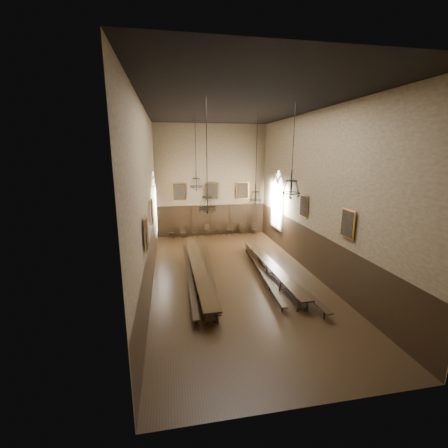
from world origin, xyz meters
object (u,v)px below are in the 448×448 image
object	(u,v)px
chair_0	(171,235)
chair_1	(183,234)
chair_7	(254,231)
chandelier_front_right	(291,187)
bench_right_outer	(278,270)
bench_right_inner	(260,270)
chair_3	(208,232)
bench_left_outer	(189,275)
chair_6	(242,231)
chandelier_back_right	(256,194)
table_left	(198,271)
chair_4	(218,232)
chandelier_front_left	(207,200)
table_right	(270,269)
chandelier_back_left	(196,181)
chair_2	(195,234)
chair_5	(230,231)
bench_left_inner	(210,273)

from	to	relation	value
chair_0	chair_1	world-z (taller)	chair_0
chair_7	chandelier_front_right	size ratio (longest dim) A/B	0.21
bench_right_outer	bench_right_inner	bearing A→B (deg)	166.03
chair_1	chair_3	size ratio (longest dim) A/B	0.86
bench_left_outer	chandelier_front_right	xyz separation A→B (m)	(4.72, -2.16, 4.95)
chair_6	chandelier_front_right	world-z (taller)	chandelier_front_right
bench_left_outer	bench_right_outer	distance (m)	5.00
chandelier_back_right	table_left	bearing A→B (deg)	-154.25
chair_4	chandelier_front_left	world-z (taller)	chandelier_front_left
table_right	chandelier_front_right	xyz separation A→B (m)	(0.16, -1.99, 4.87)
bench_right_outer	chair_4	size ratio (longest dim) A/B	11.17
table_left	chair_3	world-z (taller)	chair_3
chandelier_back_left	chandelier_front_right	distance (m)	6.10
bench_right_outer	chair_2	world-z (taller)	chair_2
table_left	table_right	size ratio (longest dim) A/B	1.16
table_left	chair_2	distance (m)	8.26
chair_3	chair_6	size ratio (longest dim) A/B	1.04
chair_2	chair_6	distance (m)	4.01
chair_0	bench_right_inner	bearing A→B (deg)	-54.01
chair_5	chandelier_front_left	bearing A→B (deg)	-91.34
chair_1	chair_5	bearing A→B (deg)	-18.98
table_left	chair_5	xyz separation A→B (m)	(3.50, 8.31, -0.10)
chair_0	chandelier_front_right	bearing A→B (deg)	-56.28
bench_left_outer	chair_6	size ratio (longest dim) A/B	9.75
bench_left_outer	chair_6	distance (m)	9.90
chair_6	chandelier_back_right	size ratio (longest dim) A/B	0.19
chandelier_back_right	chandelier_front_left	world-z (taller)	same
chair_0	chair_6	world-z (taller)	chair_6
chair_4	chandelier_front_left	distance (m)	12.10
chair_7	table_right	bearing A→B (deg)	-90.06
table_left	bench_right_outer	distance (m)	4.53
bench_left_inner	chandelier_back_left	world-z (taller)	chandelier_back_left
chair_1	chair_3	distance (m)	2.01
bench_right_inner	chandelier_front_left	bearing A→B (deg)	-142.80
table_left	chandelier_front_left	distance (m)	5.15
table_left	bench_right_outer	size ratio (longest dim) A/B	1.01
chair_5	chandelier_front_right	world-z (taller)	chandelier_front_right
chair_6	chair_4	bearing A→B (deg)	174.73
bench_right_inner	bench_right_outer	world-z (taller)	bench_right_outer
table_left	chandelier_front_left	size ratio (longest dim) A/B	2.24
chandelier_back_right	chair_2	bearing A→B (deg)	116.36
bench_left_inner	chair_2	distance (m)	8.33
chair_6	chandelier_front_right	xyz separation A→B (m)	(-0.35, -10.66, 4.92)
bench_left_outer	chair_7	size ratio (longest dim) A/B	11.07
chair_7	chandelier_front_right	xyz separation A→B (m)	(-1.39, -10.60, 4.96)
chair_0	chair_4	bearing A→B (deg)	6.22
chandelier_back_right	chandelier_front_left	xyz separation A→B (m)	(-3.51, -4.50, 0.42)
table_right	bench_left_inner	world-z (taller)	table_right
bench_right_outer	chair_7	world-z (taller)	chair_7
bench_left_outer	chair_6	xyz separation A→B (m)	(5.07, 8.50, 0.02)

